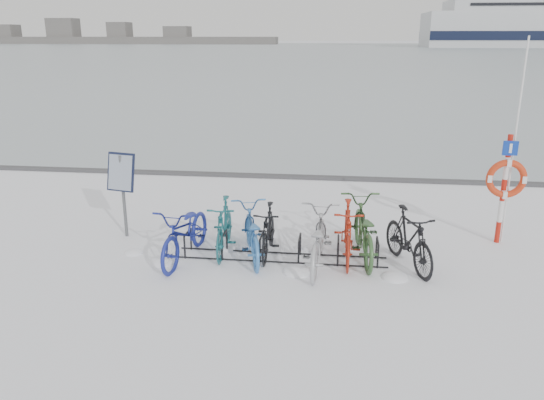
# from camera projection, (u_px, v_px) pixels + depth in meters

# --- Properties ---
(ground) EXTENTS (900.00, 900.00, 0.00)m
(ground) POSITION_uv_depth(u_px,v_px,m) (280.00, 258.00, 10.07)
(ground) COLOR white
(ground) RESTS_ON ground
(ice_sheet) EXTENTS (400.00, 298.00, 0.02)m
(ice_sheet) POSITION_uv_depth(u_px,v_px,m) (337.00, 50.00, 156.95)
(ice_sheet) COLOR #AAB7C0
(ice_sheet) RESTS_ON ground
(quay_edge) EXTENTS (400.00, 0.25, 0.10)m
(quay_edge) POSITION_uv_depth(u_px,v_px,m) (302.00, 177.00, 15.65)
(quay_edge) COLOR #3F3F42
(quay_edge) RESTS_ON ground
(bike_rack) EXTENTS (4.00, 0.48, 0.46)m
(bike_rack) POSITION_uv_depth(u_px,v_px,m) (280.00, 249.00, 10.02)
(bike_rack) COLOR black
(bike_rack) RESTS_ON ground
(info_board) EXTENTS (0.63, 0.35, 1.79)m
(info_board) POSITION_uv_depth(u_px,v_px,m) (121.00, 177.00, 10.80)
(info_board) COLOR #595B5E
(info_board) RESTS_ON ground
(lifebuoy_station) EXTENTS (0.78, 0.22, 4.05)m
(lifebuoy_station) POSITION_uv_depth(u_px,v_px,m) (506.00, 179.00, 10.39)
(lifebuoy_station) COLOR #B31A0E
(lifebuoy_station) RESTS_ON ground
(shoreline) EXTENTS (180.00, 12.00, 9.50)m
(shoreline) POSITION_uv_depth(u_px,v_px,m) (98.00, 38.00, 269.99)
(shoreline) COLOR #4D4D4D
(shoreline) RESTS_ON ground
(bike_0) EXTENTS (0.97, 2.19, 1.11)m
(bike_0) POSITION_uv_depth(u_px,v_px,m) (186.00, 230.00, 9.94)
(bike_0) COLOR navy
(bike_0) RESTS_ON ground
(bike_1) EXTENTS (0.61, 1.81, 1.07)m
(bike_1) POSITION_uv_depth(u_px,v_px,m) (224.00, 225.00, 10.27)
(bike_1) COLOR #18575E
(bike_1) RESTS_ON ground
(bike_2) EXTENTS (1.17, 2.07, 1.03)m
(bike_2) POSITION_uv_depth(u_px,v_px,m) (251.00, 231.00, 10.02)
(bike_2) COLOR #3774BB
(bike_2) RESTS_ON ground
(bike_3) EXTENTS (0.47, 1.66, 0.99)m
(bike_3) POSITION_uv_depth(u_px,v_px,m) (268.00, 229.00, 10.15)
(bike_3) COLOR black
(bike_3) RESTS_ON ground
(bike_4) EXTENTS (0.81, 2.08, 1.08)m
(bike_4) POSITION_uv_depth(u_px,v_px,m) (317.00, 238.00, 9.61)
(bike_4) COLOR #A0A2A7
(bike_4) RESTS_ON ground
(bike_5) EXTENTS (0.54, 1.86, 1.12)m
(bike_5) POSITION_uv_depth(u_px,v_px,m) (348.00, 231.00, 9.92)
(bike_5) COLOR #AB2614
(bike_5) RESTS_ON ground
(bike_6) EXTENTS (0.96, 2.24, 1.14)m
(bike_6) POSITION_uv_depth(u_px,v_px,m) (363.00, 228.00, 10.02)
(bike_6) COLOR #31552C
(bike_6) RESTS_ON ground
(bike_7) EXTENTS (1.12, 1.90, 1.10)m
(bike_7) POSITION_uv_depth(u_px,v_px,m) (409.00, 237.00, 9.61)
(bike_7) COLOR black
(bike_7) RESTS_ON ground
(snow_drifts) EXTENTS (5.38, 1.82, 0.19)m
(snow_drifts) POSITION_uv_depth(u_px,v_px,m) (273.00, 259.00, 10.03)
(snow_drifts) COLOR white
(snow_drifts) RESTS_ON ground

